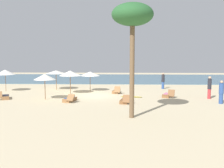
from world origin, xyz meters
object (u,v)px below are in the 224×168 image
at_px(person_1, 221,92).
at_px(surfboard, 131,97).
at_px(lounger_3, 116,91).
at_px(person_2, 209,87).
at_px(umbrella_1, 5,72).
at_px(umbrella_4, 45,77).
at_px(umbrella_0, 90,74).
at_px(lounger_0, 167,95).
at_px(palm_0, 132,18).
at_px(person_0, 163,81).
at_px(lounger_4, 70,99).
at_px(umbrella_2, 56,72).
at_px(umbrella_3, 70,73).
at_px(lounger_2, 125,101).
at_px(lounger_1, 5,97).

height_order(person_1, surfboard, person_1).
bearing_deg(lounger_3, person_2, -20.69).
xyz_separation_m(umbrella_1, umbrella_4, (5.51, -4.74, -0.05)).
bearing_deg(umbrella_4, lounger_3, 33.54).
height_order(umbrella_0, person_1, umbrella_0).
distance_m(lounger_0, person_1, 4.80).
xyz_separation_m(palm_0, surfboard, (0.28, 7.63, -5.92)).
bearing_deg(person_0, palm_0, -106.61).
bearing_deg(umbrella_4, umbrella_0, 58.00).
bearing_deg(umbrella_0, lounger_4, -99.12).
height_order(umbrella_2, lounger_0, umbrella_2).
distance_m(person_1, person_2, 2.27).
relative_size(person_0, palm_0, 0.26).
distance_m(umbrella_3, person_1, 13.60).
distance_m(umbrella_3, palm_0, 11.67).
height_order(umbrella_0, umbrella_4, umbrella_4).
height_order(umbrella_2, person_2, umbrella_2).
bearing_deg(umbrella_2, lounger_3, -18.52).
height_order(umbrella_3, surfboard, umbrella_3).
height_order(lounger_3, person_1, person_1).
relative_size(umbrella_0, person_2, 1.04).
xyz_separation_m(umbrella_2, lounger_0, (11.19, -4.40, -1.74)).
bearing_deg(person_0, umbrella_1, -171.23).
distance_m(umbrella_4, lounger_0, 10.89).
height_order(umbrella_3, person_2, umbrella_3).
bearing_deg(surfboard, umbrella_2, 149.93).
bearing_deg(lounger_3, umbrella_0, 156.42).
bearing_deg(lounger_4, person_1, -2.65).
relative_size(lounger_4, surfboard, 0.90).
bearing_deg(umbrella_1, umbrella_0, 2.67).
relative_size(umbrella_2, person_2, 1.14).
height_order(umbrella_3, person_1, umbrella_3).
bearing_deg(umbrella_2, umbrella_3, -53.16).
bearing_deg(lounger_0, lounger_2, -141.71).
distance_m(umbrella_1, palm_0, 17.07).
height_order(lounger_2, person_0, person_0).
bearing_deg(person_0, person_1, -70.22).
bearing_deg(umbrella_3, person_0, 22.29).
height_order(umbrella_3, person_0, umbrella_3).
height_order(umbrella_2, surfboard, umbrella_2).
bearing_deg(umbrella_1, lounger_4, -35.54).
relative_size(lounger_4, person_1, 0.99).
relative_size(umbrella_0, umbrella_3, 0.90).
distance_m(lounger_3, palm_0, 11.64).
height_order(lounger_0, lounger_1, lounger_0).
relative_size(lounger_2, lounger_4, 0.96).
bearing_deg(umbrella_4, person_1, -5.50).
relative_size(umbrella_4, lounger_4, 1.22).
bearing_deg(palm_0, person_1, 33.58).
xyz_separation_m(umbrella_4, lounger_3, (5.96, 3.95, -1.77)).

